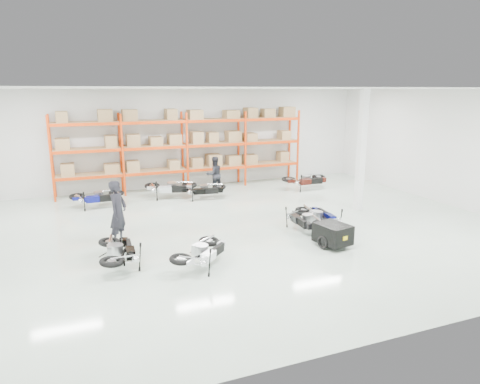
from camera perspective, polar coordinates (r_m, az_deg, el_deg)
name	(u,v)px	position (r m, az deg, el deg)	size (l,w,h in m)	color
room	(235,162)	(13.55, -0.69, 4.08)	(18.00, 18.00, 18.00)	silver
pallet_rack	(185,140)	(19.66, -7.41, 6.92)	(11.28, 0.98, 3.62)	red
structural_column	(361,151)	(16.51, 15.87, 5.26)	(0.25, 0.25, 4.50)	white
moto_blue_centre	(320,213)	(14.19, 10.59, -2.77)	(0.80, 1.79, 1.10)	#070A47
moto_silver_left	(203,248)	(11.09, -5.01, -7.41)	(0.75, 1.69, 1.03)	silver
moto_black_far_left	(119,247)	(11.50, -15.86, -7.06)	(0.77, 1.73, 1.06)	black
moto_touring_right	(305,216)	(13.98, 8.67, -3.13)	(0.73, 1.65, 1.01)	black
trailer	(333,234)	(12.73, 12.25, -5.48)	(0.94, 1.66, 0.68)	black
moto_back_a	(97,194)	(17.47, -18.53, -0.22)	(0.78, 1.76, 1.08)	navy
moto_back_b	(170,184)	(18.27, -9.27, 1.02)	(0.84, 1.90, 1.16)	silver
moto_back_c	(203,187)	(17.95, -4.96, 0.72)	(0.75, 1.69, 1.03)	black
moto_back_d	(306,177)	(19.81, 8.81, 1.98)	(0.83, 1.87, 1.14)	#41120D
person_left	(118,213)	(13.03, -15.94, -2.67)	(0.70, 0.46, 1.91)	black
person_back	(214,174)	(19.02, -3.44, 2.35)	(0.78, 0.61, 1.60)	black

